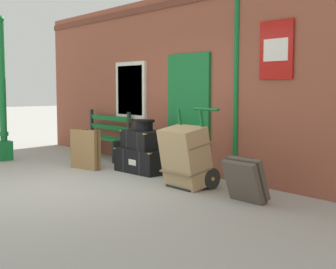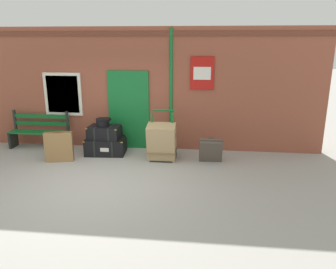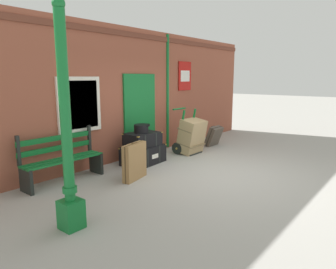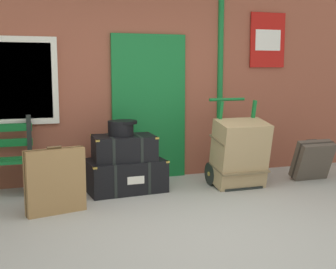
{
  "view_description": "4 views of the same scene",
  "coord_description": "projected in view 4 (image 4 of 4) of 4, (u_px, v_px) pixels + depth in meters",
  "views": [
    {
      "loc": [
        6.65,
        -3.21,
        1.52
      ],
      "look_at": [
        0.59,
        1.59,
        0.77
      ],
      "focal_mm": 52.3,
      "sensor_mm": 36.0,
      "label": 1
    },
    {
      "loc": [
        2.14,
        -6.17,
        2.87
      ],
      "look_at": [
        1.26,
        1.6,
        0.64
      ],
      "focal_mm": 35.62,
      "sensor_mm": 36.0,
      "label": 2
    },
    {
      "loc": [
        -5.55,
        -3.1,
        2.01
      ],
      "look_at": [
        0.58,
        1.88,
        0.55
      ],
      "focal_mm": 33.1,
      "sensor_mm": 36.0,
      "label": 3
    },
    {
      "loc": [
        -1.74,
        -3.9,
        1.61
      ],
      "look_at": [
        0.21,
        1.85,
        0.73
      ],
      "focal_mm": 48.48,
      "sensor_mm": 36.0,
      "label": 4
    }
  ],
  "objects": [
    {
      "name": "porters_trolley",
      "position": [
        233.0,
        165.0,
        6.33
      ],
      "size": [
        0.71,
        0.6,
        1.2
      ],
      "color": "black",
      "rests_on": "ground"
    },
    {
      "name": "brick_facade",
      "position": [
        138.0,
        69.0,
        6.64
      ],
      "size": [
        10.4,
        0.35,
        3.2
      ],
      "color": "brown",
      "rests_on": "ground"
    },
    {
      "name": "round_hatbox",
      "position": [
        121.0,
        127.0,
        5.91
      ],
      "size": [
        0.39,
        0.35,
        0.2
      ],
      "color": "black",
      "rests_on": "steamer_trunk_middle"
    },
    {
      "name": "large_brown_trunk",
      "position": [
        240.0,
        153.0,
        6.14
      ],
      "size": [
        0.7,
        0.59,
        0.95
      ],
      "color": "tan",
      "rests_on": "ground"
    },
    {
      "name": "ground_plane",
      "position": [
        209.0,
        234.0,
        4.44
      ],
      "size": [
        60.0,
        60.0,
        0.0
      ],
      "primitive_type": "plane",
      "color": "#A3A099"
    },
    {
      "name": "steamer_trunk_base",
      "position": [
        125.0,
        175.0,
        6.01
      ],
      "size": [
        1.06,
        0.72,
        0.43
      ],
      "color": "black",
      "rests_on": "ground"
    },
    {
      "name": "suitcase_beige",
      "position": [
        312.0,
        160.0,
        6.56
      ],
      "size": [
        0.56,
        0.39,
        0.6
      ],
      "color": "#51473D",
      "rests_on": "ground"
    },
    {
      "name": "steamer_trunk_middle",
      "position": [
        124.0,
        148.0,
        5.96
      ],
      "size": [
        0.83,
        0.58,
        0.33
      ],
      "color": "black",
      "rests_on": "steamer_trunk_base"
    },
    {
      "name": "suitcase_olive",
      "position": [
        55.0,
        181.0,
        5.05
      ],
      "size": [
        0.68,
        0.3,
        0.77
      ],
      "color": "olive",
      "rests_on": "ground"
    }
  ]
}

